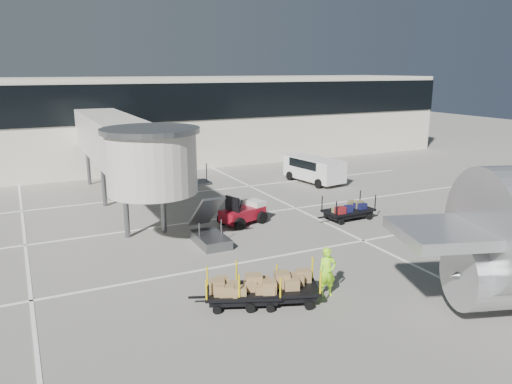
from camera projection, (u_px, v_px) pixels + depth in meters
ground at (281, 274)px, 21.89m from camera, size 140.00×140.00×0.00m
lane_markings at (196, 220)px, 29.76m from camera, size 40.00×30.00×0.02m
terminal at (126, 120)px, 46.90m from camera, size 64.00×12.11×15.20m
jet_bridge at (126, 146)px, 29.89m from camera, size 5.70×20.40×6.03m
baggage_tug at (243, 213)px, 28.95m from camera, size 2.95×2.39×1.76m
suitcase_cart at (349, 211)px, 29.84m from camera, size 3.78×1.68×1.47m
box_cart_near at (243, 291)px, 18.97m from camera, size 3.50×2.37×1.36m
box_cart_far at (276, 288)px, 19.09m from camera, size 3.94×2.56×1.52m
ground_worker at (327, 272)px, 19.67m from camera, size 0.82×0.63×1.99m
minivan at (313, 168)px, 39.47m from camera, size 2.94×5.46×1.97m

